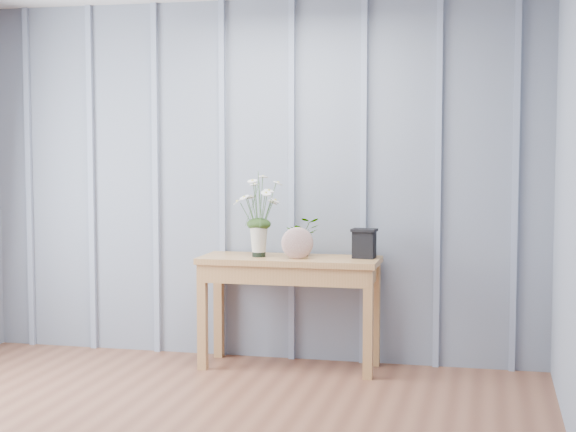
% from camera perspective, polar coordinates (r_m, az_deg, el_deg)
% --- Properties ---
extents(room_shell, '(4.00, 4.50, 2.50)m').
position_cam_1_polar(room_shell, '(4.91, -6.10, 10.32)').
color(room_shell, gray).
rests_on(room_shell, ground).
extents(sideboard, '(1.20, 0.45, 0.75)m').
position_cam_1_polar(sideboard, '(5.91, 0.11, -3.78)').
color(sideboard, '#A87743').
rests_on(sideboard, ground).
extents(daisy_vase, '(0.40, 0.31, 0.57)m').
position_cam_1_polar(daisy_vase, '(5.89, -1.90, 0.79)').
color(daisy_vase, black).
rests_on(daisy_vase, sideboard).
extents(spider_plant, '(0.31, 0.29, 0.26)m').
position_cam_1_polar(spider_plant, '(5.94, 0.86, -1.34)').
color(spider_plant, '#1D3713').
rests_on(spider_plant, sideboard).
extents(felt_disc_vessel, '(0.22, 0.11, 0.21)m').
position_cam_1_polar(felt_disc_vessel, '(5.78, 0.61, -1.77)').
color(felt_disc_vessel, brown).
rests_on(felt_disc_vessel, sideboard).
extents(carved_box, '(0.17, 0.14, 0.20)m').
position_cam_1_polar(carved_box, '(5.85, 4.95, -1.76)').
color(carved_box, black).
rests_on(carved_box, sideboard).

